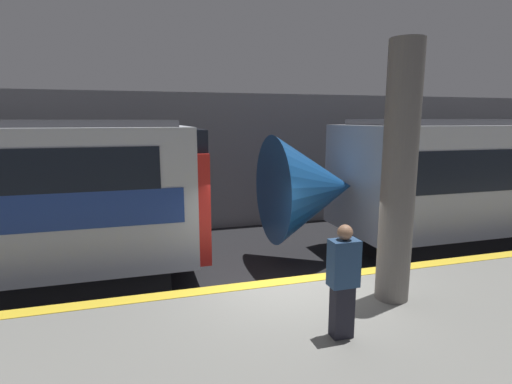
# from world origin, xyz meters

# --- Properties ---
(ground_plane) EXTENTS (120.00, 120.00, 0.00)m
(ground_plane) POSITION_xyz_m (0.00, 0.00, 0.00)
(ground_plane) COLOR black
(platform) EXTENTS (40.00, 4.85, 0.91)m
(platform) POSITION_xyz_m (0.00, -2.43, 0.45)
(platform) COLOR slate
(platform) RESTS_ON ground
(station_rear_barrier) EXTENTS (50.00, 0.15, 4.65)m
(station_rear_barrier) POSITION_xyz_m (0.00, 7.00, 2.33)
(station_rear_barrier) COLOR gray
(station_rear_barrier) RESTS_ON ground
(support_pillar_near) EXTENTS (0.53, 0.53, 4.04)m
(support_pillar_near) POSITION_xyz_m (1.33, -1.26, 2.92)
(support_pillar_near) COLOR slate
(support_pillar_near) RESTS_ON platform
(person_waiting) EXTENTS (0.38, 0.24, 1.55)m
(person_waiting) POSITION_xyz_m (-0.02, -2.08, 1.71)
(person_waiting) COLOR black
(person_waiting) RESTS_ON platform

